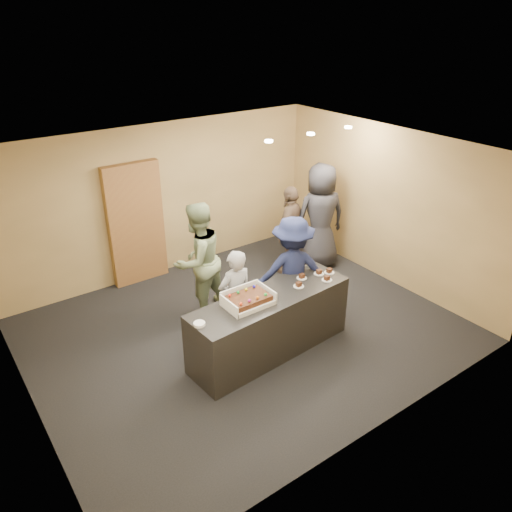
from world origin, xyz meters
The scene contains 17 objects.
room centered at (0.00, 0.00, 1.35)m, with size 6.04×6.00×2.70m.
serving_counter centered at (0.01, -0.61, 0.45)m, with size 2.40×0.70×0.90m, color black.
storage_cabinet centered at (-0.58, 2.41, 1.07)m, with size 0.97×0.15×2.13m, color brown.
cake_box centered at (-0.35, -0.59, 0.94)m, with size 0.63×0.43×0.18m.
sheet_cake centered at (-0.35, -0.61, 1.00)m, with size 0.53×0.37×0.11m.
plate_stack centered at (-1.11, -0.65, 0.92)m, with size 0.15×0.15×0.04m, color white.
slice_a centered at (0.49, -0.63, 0.92)m, with size 0.15×0.15×0.07m.
slice_b centered at (0.68, -0.48, 0.92)m, with size 0.15×0.15×0.07m.
slice_c centered at (0.93, -0.73, 0.92)m, with size 0.15×0.15×0.07m.
slice_d centered at (0.97, -0.53, 0.92)m, with size 0.15×0.15×0.07m.
slice_e centered at (1.11, -0.59, 0.92)m, with size 0.15×0.15×0.07m.
person_server_grey centered at (-0.24, -0.13, 0.73)m, with size 0.53×0.35×1.46m, color gray.
person_sage_man centered at (-0.26, 0.86, 0.92)m, with size 0.90×0.70×1.84m, color gray.
person_navy_man centered at (0.77, -0.16, 0.85)m, with size 1.10×0.63×1.71m, color #171D41.
person_brown_extra centered at (1.78, 1.12, 0.82)m, with size 0.96×0.40×1.64m, color brown.
person_dark_suit centered at (2.36, 0.97, 0.98)m, with size 0.96×0.63×1.97m, color #2A2A30.
ceiling_spotlights centered at (1.60, 0.50, 2.67)m, with size 1.72×0.12×0.03m.
Camera 1 is at (-3.52, -5.18, 4.38)m, focal length 35.00 mm.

